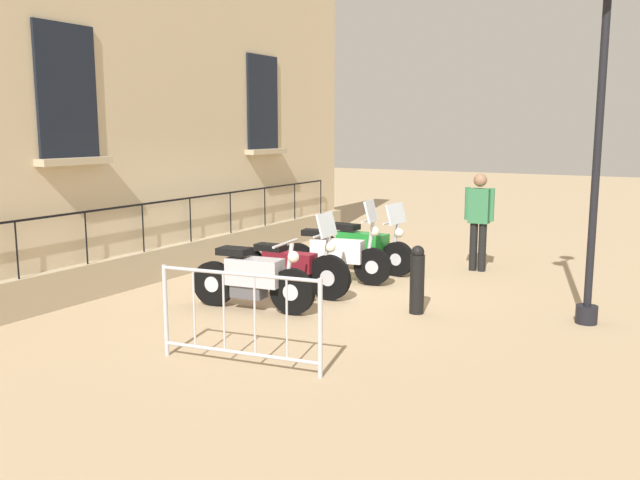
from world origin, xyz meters
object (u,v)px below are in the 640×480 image
object	(u,v)px
motorcycle_green	(361,247)
bollard	(417,279)
pedestrian_standing	(479,216)
motorcycle_silver	(253,279)
crowd_barrier	(239,316)
motorcycle_maroon	(288,267)
motorcycle_white	(336,256)
lamppost	(600,109)

from	to	relation	value
motorcycle_green	bollard	bearing A→B (deg)	-48.07
bollard	pedestrian_standing	bearing A→B (deg)	92.15
motorcycle_silver	crowd_barrier	distance (m)	2.30
motorcycle_green	motorcycle_silver	bearing A→B (deg)	-92.67
motorcycle_maroon	pedestrian_standing	distance (m)	3.82
motorcycle_white	crowd_barrier	xyz separation A→B (m)	(1.04, -4.07, 0.11)
motorcycle_silver	motorcycle_green	xyz separation A→B (m)	(0.15, 3.13, -0.01)
lamppost	bollard	size ratio (longest dim) A/B	4.72
motorcycle_maroon	crowd_barrier	size ratio (longest dim) A/B	1.13
motorcycle_maroon	lamppost	distance (m)	4.89
lamppost	bollard	xyz separation A→B (m)	(-2.13, -0.66, -2.30)
motorcycle_silver	motorcycle_white	world-z (taller)	motorcycle_white
motorcycle_silver	crowd_barrier	bearing A→B (deg)	-58.06
crowd_barrier	bollard	xyz separation A→B (m)	(0.86, 2.94, -0.08)
crowd_barrier	pedestrian_standing	world-z (taller)	pedestrian_standing
lamppost	motorcycle_silver	bearing A→B (deg)	-158.63
motorcycle_green	lamppost	size ratio (longest dim) A/B	0.47
lamppost	bollard	distance (m)	3.20
crowd_barrier	lamppost	bearing A→B (deg)	50.27
pedestrian_standing	lamppost	bearing A→B (deg)	-48.69
motorcycle_maroon	motorcycle_white	world-z (taller)	motorcycle_white
bollard	pedestrian_standing	world-z (taller)	pedestrian_standing
motorcycle_silver	bollard	xyz separation A→B (m)	(2.07, 0.99, 0.04)
pedestrian_standing	motorcycle_white	bearing A→B (deg)	-130.40
motorcycle_silver	motorcycle_maroon	bearing A→B (deg)	92.59
lamppost	pedestrian_standing	bearing A→B (deg)	131.31
motorcycle_maroon	bollard	size ratio (longest dim) A/B	2.24
pedestrian_standing	motorcycle_silver	bearing A→B (deg)	-114.91
motorcycle_white	crowd_barrier	bearing A→B (deg)	-75.73
bollard	motorcycle_white	bearing A→B (deg)	149.09
lamppost	bollard	world-z (taller)	lamppost
motorcycle_white	lamppost	xyz separation A→B (m)	(4.02, -0.48, 2.33)
lamppost	motorcycle_white	bearing A→B (deg)	173.23
motorcycle_silver	motorcycle_white	size ratio (longest dim) A/B	0.98
motorcycle_silver	pedestrian_standing	size ratio (longest dim) A/B	1.09
motorcycle_green	motorcycle_white	bearing A→B (deg)	-88.10
lamppost	pedestrian_standing	size ratio (longest dim) A/B	2.58
pedestrian_standing	bollard	bearing A→B (deg)	-87.85
motorcycle_white	bollard	bearing A→B (deg)	-30.91
motorcycle_maroon	crowd_barrier	xyz separation A→B (m)	(1.26, -2.96, 0.13)
motorcycle_silver	motorcycle_maroon	world-z (taller)	motorcycle_maroon
lamppost	crowd_barrier	xyz separation A→B (m)	(-2.99, -3.60, -2.21)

